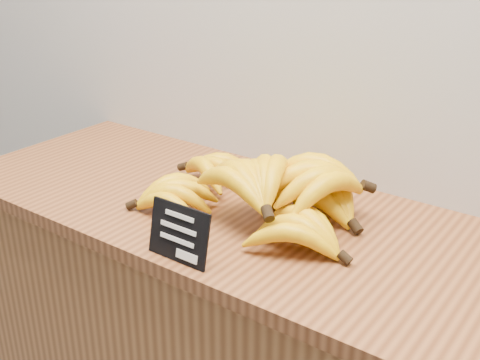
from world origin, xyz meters
TOP-DOWN VIEW (x-y plane):
  - counter_top at (-0.01, 2.75)m, footprint 1.43×0.54m
  - chalkboard_sign at (-0.01, 2.52)m, footprint 0.13×0.03m
  - banana_pile at (0.02, 2.76)m, footprint 0.52×0.41m

SIDE VIEW (x-z plane):
  - counter_top at x=-0.01m, z-range 0.90..0.93m
  - chalkboard_sign at x=-0.01m, z-range 0.93..1.03m
  - banana_pile at x=0.02m, z-range 0.92..1.05m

